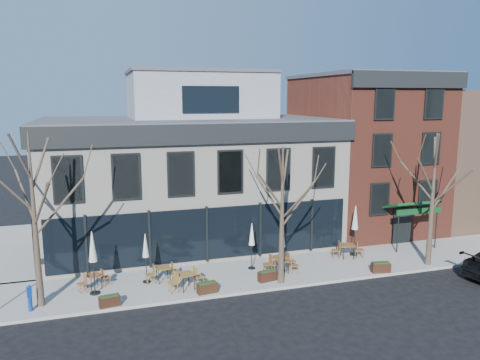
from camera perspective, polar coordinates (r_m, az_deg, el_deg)
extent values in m
plane|color=black|center=(27.36, -4.07, -10.35)|extent=(120.00, 120.00, 0.00)
cube|color=gray|center=(26.31, 4.07, -11.03)|extent=(33.50, 4.70, 0.15)
cube|color=gray|center=(32.89, -26.27, -7.73)|extent=(4.50, 12.00, 0.15)
cube|color=silver|center=(31.05, -6.25, -0.27)|extent=(18.00, 10.00, 8.00)
cube|color=#47474C|center=(30.59, -6.39, 7.21)|extent=(18.30, 10.30, 0.30)
cube|color=black|center=(25.62, -4.21, 5.60)|extent=(18.30, 0.25, 1.10)
cube|color=black|center=(30.27, -23.67, 5.46)|extent=(0.25, 10.30, 1.10)
cube|color=black|center=(26.71, -4.09, -6.57)|extent=(17.20, 0.12, 3.00)
cube|color=black|center=(30.18, -23.01, -5.41)|extent=(0.12, 7.50, 3.00)
cube|color=gray|center=(31.73, -4.99, 10.14)|extent=(9.00, 6.50, 3.00)
cube|color=brown|center=(35.59, 14.74, 3.21)|extent=(8.00, 10.00, 11.00)
cube|color=#47474C|center=(35.40, 15.15, 12.17)|extent=(8.20, 10.20, 0.25)
cube|color=black|center=(31.16, 20.21, 11.42)|extent=(8.20, 0.25, 1.00)
cube|color=#0C3918|center=(31.27, 20.17, -2.82)|extent=(3.20, 1.66, 0.67)
cube|color=black|center=(32.27, 19.13, -5.39)|extent=(1.40, 0.10, 2.50)
cube|color=#8C664C|center=(42.50, 25.55, 2.94)|extent=(12.00, 12.00, 10.00)
cone|color=#382B21|center=(22.65, -23.75, -4.65)|extent=(0.34, 0.34, 7.92)
cylinder|color=#382B21|center=(22.59, -21.11, -3.01)|extent=(2.23, 0.50, 2.48)
cylinder|color=#382B21|center=(23.42, -24.76, -1.67)|extent=(1.03, 2.05, 2.14)
cylinder|color=#382B21|center=(22.15, -26.28, -1.06)|extent=(1.80, 0.75, 2.21)
cylinder|color=#382B21|center=(21.45, -23.02, -2.79)|extent=(1.03, 2.04, 2.28)
cone|color=#382B21|center=(23.57, 5.14, -4.37)|extent=(0.34, 0.34, 7.04)
cylinder|color=#382B21|center=(23.97, 7.11, -2.92)|extent=(2.00, 0.46, 2.21)
cylinder|color=#382B21|center=(24.00, 3.51, -1.84)|extent=(0.93, 1.84, 1.91)
cylinder|color=#382B21|center=(22.75, 3.71, -1.33)|extent=(1.61, 0.68, 1.97)
cylinder|color=#382B21|center=(22.77, 6.92, -2.75)|extent=(0.93, 1.83, 2.03)
cone|color=#382B21|center=(28.12, 22.40, -2.28)|extent=(0.34, 0.34, 7.48)
cylinder|color=#382B21|center=(28.80, 23.80, -1.01)|extent=(2.12, 0.48, 2.35)
cylinder|color=#382B21|center=(28.38, 20.70, -0.06)|extent=(0.98, 1.94, 2.03)
cylinder|color=#382B21|center=(27.15, 21.69, 0.48)|extent=(1.71, 0.71, 2.09)
cylinder|color=#382B21|center=(27.56, 24.40, -0.77)|extent=(0.98, 1.94, 2.16)
cylinder|color=#0B3699|center=(23.40, -24.20, -13.62)|extent=(0.19, 0.19, 0.66)
cube|color=#0B3699|center=(23.18, -24.31, -12.34)|extent=(0.24, 0.21, 0.47)
cone|color=#0B3699|center=(23.08, -24.36, -11.69)|extent=(0.24, 0.24, 0.11)
cube|color=brown|center=(24.67, -17.39, -11.02)|extent=(0.88, 0.88, 0.04)
cylinder|color=black|center=(24.47, -17.67, -12.10)|extent=(0.04, 0.04, 0.69)
cylinder|color=black|center=(24.66, -16.50, -11.86)|extent=(0.04, 0.04, 0.69)
cylinder|color=black|center=(24.93, -18.17, -11.71)|extent=(0.04, 0.04, 0.69)
cylinder|color=black|center=(25.12, -17.03, -11.48)|extent=(0.04, 0.04, 0.69)
cube|color=brown|center=(24.73, -9.35, -10.49)|extent=(0.77, 0.77, 0.04)
cylinder|color=black|center=(24.55, -9.86, -11.62)|extent=(0.04, 0.04, 0.74)
cylinder|color=black|center=(24.66, -8.51, -11.48)|extent=(0.04, 0.04, 0.74)
cylinder|color=black|center=(25.08, -10.12, -11.15)|extent=(0.04, 0.04, 0.74)
cylinder|color=black|center=(25.18, -8.81, -11.02)|extent=(0.04, 0.04, 0.74)
cube|color=brown|center=(23.61, -6.61, -11.31)|extent=(0.95, 0.95, 0.04)
cylinder|color=black|center=(23.38, -6.93, -12.61)|extent=(0.04, 0.04, 0.79)
cylinder|color=black|center=(23.64, -5.57, -12.32)|extent=(0.04, 0.04, 0.79)
cylinder|color=black|center=(23.89, -7.61, -12.12)|extent=(0.04, 0.04, 0.79)
cylinder|color=black|center=(24.14, -6.27, -11.85)|extent=(0.04, 0.04, 0.79)
cube|color=brown|center=(25.72, 5.31, -9.73)|extent=(0.87, 0.87, 0.04)
cylinder|color=black|center=(25.60, 4.68, -10.65)|extent=(0.04, 0.04, 0.68)
cylinder|color=black|center=(25.59, 5.88, -10.68)|extent=(0.04, 0.04, 0.68)
cylinder|color=black|center=(26.09, 4.72, -10.24)|extent=(0.04, 0.04, 0.68)
cylinder|color=black|center=(26.08, 5.91, -10.27)|extent=(0.04, 0.04, 0.68)
cube|color=brown|center=(25.86, 4.83, -9.37)|extent=(0.79, 0.79, 0.04)
cylinder|color=black|center=(25.62, 4.47, -10.51)|extent=(0.04, 0.04, 0.78)
cylinder|color=black|center=(25.86, 5.72, -10.33)|extent=(0.04, 0.04, 0.78)
cylinder|color=black|center=(26.14, 3.93, -10.08)|extent=(0.04, 0.04, 0.78)
cylinder|color=black|center=(26.37, 5.15, -9.91)|extent=(0.04, 0.04, 0.78)
cube|color=brown|center=(28.50, 13.01, -7.73)|extent=(0.93, 0.93, 0.04)
cylinder|color=black|center=(28.26, 12.55, -8.73)|extent=(0.04, 0.04, 0.79)
cylinder|color=black|center=(28.43, 13.75, -8.66)|extent=(0.04, 0.04, 0.79)
cylinder|color=black|center=(28.83, 12.22, -8.34)|extent=(0.04, 0.04, 0.79)
cylinder|color=black|center=(28.99, 13.40, -8.28)|extent=(0.04, 0.04, 0.79)
cylinder|color=black|center=(24.30, -17.25, -13.02)|extent=(0.50, 0.50, 0.07)
cylinder|color=black|center=(23.87, -17.41, -10.34)|extent=(0.06, 0.06, 2.49)
cone|color=#B8BEB0|center=(23.51, -17.55, -7.74)|extent=(0.41, 0.41, 1.47)
cylinder|color=black|center=(25.06, -11.30, -12.05)|extent=(0.41, 0.41, 0.06)
cylinder|color=black|center=(24.70, -11.38, -9.89)|extent=(0.05, 0.05, 2.06)
cone|color=beige|center=(24.40, -11.46, -7.82)|extent=(0.34, 0.34, 1.22)
cylinder|color=black|center=(26.41, 1.43, -10.68)|extent=(0.41, 0.41, 0.06)
cylinder|color=black|center=(26.07, 1.44, -8.61)|extent=(0.05, 0.05, 2.07)
cone|color=silver|center=(25.78, 1.45, -6.62)|extent=(0.34, 0.34, 1.22)
cylinder|color=black|center=(26.15, 5.12, -10.94)|extent=(0.42, 0.42, 0.06)
cylinder|color=black|center=(25.80, 5.16, -8.83)|extent=(0.05, 0.05, 2.09)
cone|color=white|center=(25.51, 5.19, -6.81)|extent=(0.34, 0.34, 1.23)
cylinder|color=black|center=(29.39, 13.69, -8.78)|extent=(0.49, 0.49, 0.07)
cylinder|color=black|center=(29.04, 13.78, -6.57)|extent=(0.06, 0.06, 2.43)
cone|color=#B7BDAF|center=(28.75, 13.87, -4.46)|extent=(0.40, 0.40, 1.44)
cube|color=black|center=(22.73, -15.62, -14.05)|extent=(0.98, 0.51, 0.47)
cube|color=#1E3314|center=(22.63, -15.65, -13.46)|extent=(0.88, 0.42, 0.07)
cube|color=#311C10|center=(23.33, -4.02, -13.00)|extent=(1.03, 0.52, 0.49)
cube|color=#1E3314|center=(23.23, -4.03, -12.40)|extent=(0.92, 0.43, 0.08)
cube|color=black|center=(24.73, 3.37, -11.62)|extent=(1.05, 0.58, 0.50)
cube|color=#1E3314|center=(24.64, 3.37, -11.04)|extent=(0.94, 0.48, 0.08)
cube|color=black|center=(26.93, 16.78, -10.19)|extent=(1.08, 0.58, 0.51)
cube|color=#1E3314|center=(26.84, 16.81, -9.63)|extent=(0.96, 0.48, 0.08)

